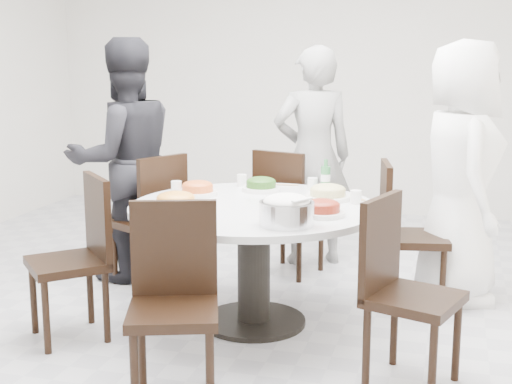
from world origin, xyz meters
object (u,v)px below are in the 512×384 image
(chair_nw, at_px, (147,219))
(soup_bowl, at_px, (185,212))
(chair_s, at_px, (173,308))
(diner_left, at_px, (125,160))
(dining_table, at_px, (254,265))
(chair_ne, at_px, (414,235))
(diner_middle, at_px, (313,156))
(rice_bowl, at_px, (287,213))
(diner_right, at_px, (461,173))
(chair_se, at_px, (414,295))
(beverage_bottle, at_px, (326,176))
(chair_n, at_px, (291,212))
(chair_sw, at_px, (67,260))

(chair_nw, height_order, soup_bowl, chair_nw)
(chair_s, xyz_separation_m, diner_left, (-1.07, 1.72, 0.40))
(chair_nw, distance_m, chair_s, 1.83)
(dining_table, relative_size, diner_left, 0.86)
(dining_table, height_order, chair_ne, chair_ne)
(diner_middle, bearing_deg, rice_bowl, 73.67)
(diner_right, bearing_deg, diner_left, 79.49)
(diner_left, height_order, soup_bowl, diner_left)
(dining_table, distance_m, chair_se, 1.15)
(chair_nw, distance_m, beverage_bottle, 1.35)
(chair_n, relative_size, beverage_bottle, 4.44)
(diner_right, bearing_deg, rice_bowl, 130.25)
(chair_ne, relative_size, diner_right, 0.55)
(chair_ne, bearing_deg, dining_table, 112.87)
(chair_n, bearing_deg, diner_left, 37.35)
(dining_table, height_order, diner_left, diner_left)
(dining_table, relative_size, chair_se, 1.58)
(chair_se, height_order, soup_bowl, chair_se)
(chair_ne, distance_m, diner_right, 0.52)
(dining_table, relative_size, chair_nw, 1.58)
(dining_table, xyz_separation_m, chair_sw, (-0.98, -0.50, 0.10))
(chair_se, bearing_deg, diner_right, 10.23)
(dining_table, bearing_deg, chair_ne, 33.83)
(dining_table, distance_m, diner_right, 1.52)
(chair_ne, height_order, chair_sw, same)
(rice_bowl, bearing_deg, chair_nw, 141.84)
(chair_ne, xyz_separation_m, beverage_bottle, (-0.58, -0.09, 0.38))
(dining_table, height_order, rice_bowl, rice_bowl)
(chair_se, bearing_deg, diner_middle, 43.13)
(chair_n, xyz_separation_m, chair_nw, (-0.94, -0.52, 0.00))
(diner_left, xyz_separation_m, soup_bowl, (0.90, -1.11, -0.09))
(chair_n, height_order, beverage_bottle, beverage_bottle)
(chair_n, bearing_deg, soup_bowl, 98.01)
(chair_nw, height_order, diner_right, diner_right)
(diner_right, bearing_deg, chair_n, 63.39)
(chair_nw, relative_size, chair_sw, 1.00)
(chair_ne, bearing_deg, diner_middle, 35.80)
(chair_s, distance_m, diner_right, 2.31)
(chair_nw, bearing_deg, soup_bowl, 61.82)
(dining_table, xyz_separation_m, diner_left, (-1.16, 0.65, 0.50))
(diner_middle, bearing_deg, chair_n, 50.01)
(chair_se, xyz_separation_m, diner_right, (0.20, 1.39, 0.39))
(dining_table, xyz_separation_m, soup_bowl, (-0.26, -0.45, 0.41))
(chair_nw, relative_size, chair_se, 1.00)
(chair_sw, relative_size, diner_left, 0.54)
(chair_se, bearing_deg, chair_ne, 22.03)
(dining_table, height_order, chair_nw, chair_nw)
(chair_nw, bearing_deg, chair_se, 87.22)
(chair_nw, distance_m, diner_left, 0.47)
(chair_s, bearing_deg, dining_table, 66.07)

